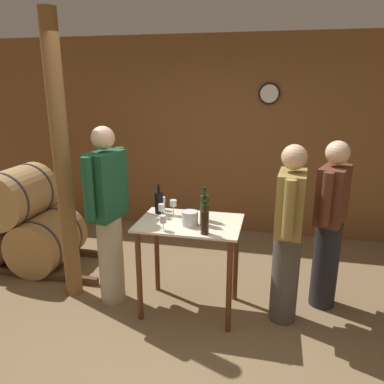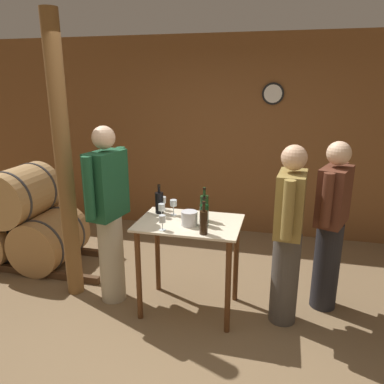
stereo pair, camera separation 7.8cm
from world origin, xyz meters
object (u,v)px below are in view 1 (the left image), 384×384
at_px(wine_bottle_right, 205,221).
at_px(ice_bucket, 190,218).
at_px(wine_bottle_left, 204,207).
at_px(person_host, 288,232).
at_px(person_visitor_bearded, 330,223).
at_px(wine_glass_near_right, 173,204).
at_px(wine_glass_near_center, 162,208).
at_px(person_visitor_with_scarf, 108,213).
at_px(wine_bottle_far_left, 159,202).
at_px(wine_glass_near_left, 162,201).
at_px(wooden_post, 62,165).
at_px(wine_bottle_center, 205,214).
at_px(wine_glass_far_side, 163,220).

xyz_separation_m(wine_bottle_right, ice_bucket, (-0.16, 0.16, -0.05)).
height_order(wine_bottle_left, person_host, person_host).
height_order(wine_bottle_left, person_visitor_bearded, person_visitor_bearded).
relative_size(wine_glass_near_right, ice_bucket, 1.05).
height_order(wine_glass_near_center, person_visitor_bearded, person_visitor_bearded).
height_order(wine_bottle_right, person_visitor_with_scarf, person_visitor_with_scarf).
bearing_deg(wine_bottle_far_left, wine_glass_near_left, 86.80).
xyz_separation_m(wooden_post, ice_bucket, (1.24, -0.09, -0.40)).
height_order(wine_glass_near_right, person_host, person_host).
distance_m(wine_bottle_right, person_host, 0.75).
bearing_deg(ice_bucket, wooden_post, 175.79).
distance_m(wooden_post, wine_bottle_center, 1.42).
distance_m(wine_bottle_left, person_host, 0.76).
height_order(person_host, person_visitor_with_scarf, person_visitor_with_scarf).
height_order(wine_bottle_left, wine_glass_far_side, wine_bottle_left).
xyz_separation_m(wine_glass_near_right, ice_bucket, (0.21, -0.22, -0.05)).
relative_size(wooden_post, person_visitor_bearded, 1.68).
relative_size(wooden_post, wine_bottle_far_left, 9.62).
bearing_deg(wine_glass_near_left, person_visitor_bearded, 3.76).
bearing_deg(wine_bottle_far_left, person_visitor_with_scarf, -159.16).
bearing_deg(wine_bottle_left, person_visitor_with_scarf, -174.77).
height_order(wine_bottle_center, wine_glass_far_side, wine_bottle_center).
bearing_deg(wine_glass_far_side, wine_bottle_right, 1.02).
bearing_deg(wooden_post, wine_glass_near_right, 7.05).
bearing_deg(wooden_post, person_host, 0.65).
relative_size(wine_bottle_left, person_visitor_bearded, 0.19).
distance_m(wine_bottle_right, person_visitor_bearded, 1.23).
relative_size(wine_bottle_far_left, wine_glass_near_left, 2.13).
height_order(wine_glass_near_right, person_visitor_bearded, person_visitor_bearded).
bearing_deg(wine_glass_far_side, person_host, 15.06).
relative_size(wine_bottle_far_left, person_visitor_bearded, 0.17).
bearing_deg(wine_glass_near_right, wine_glass_far_side, -87.42).
height_order(wine_bottle_right, wine_glass_near_right, wine_bottle_right).
distance_m(ice_bucket, person_visitor_bearded, 1.30).
bearing_deg(person_visitor_bearded, person_visitor_with_scarf, -169.64).
bearing_deg(wine_glass_near_center, wine_bottle_right, -32.58).
bearing_deg(wine_bottle_center, wine_glass_near_right, 150.47).
relative_size(wine_glass_near_left, person_host, 0.08).
bearing_deg(wine_glass_near_center, person_host, -1.07).
distance_m(wine_bottle_center, wine_glass_near_left, 0.57).
height_order(wine_glass_near_left, wine_glass_near_right, wine_glass_near_right).
bearing_deg(wine_bottle_far_left, wine_glass_near_right, -8.30).
distance_m(wine_glass_far_side, ice_bucket, 0.25).
distance_m(wine_bottle_center, wine_glass_near_right, 0.38).
bearing_deg(wine_glass_far_side, wooden_post, 166.34).
distance_m(wine_glass_near_center, ice_bucket, 0.33).
bearing_deg(person_visitor_with_scarf, wine_glass_near_center, 7.44).
distance_m(wine_glass_far_side, person_visitor_with_scarf, 0.66).
bearing_deg(person_visitor_with_scarf, wine_bottle_far_left, 20.84).
xyz_separation_m(wine_bottle_center, wine_glass_far_side, (-0.32, -0.19, -0.01)).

